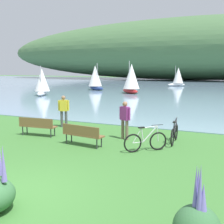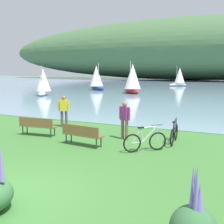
% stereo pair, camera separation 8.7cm
% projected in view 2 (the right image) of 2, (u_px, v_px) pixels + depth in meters
% --- Properties ---
extents(ground_plane, '(200.00, 200.00, 0.00)m').
position_uv_depth(ground_plane, '(12.00, 196.00, 6.84)').
color(ground_plane, '#3D7533').
extents(bay_water, '(180.00, 80.00, 0.04)m').
position_uv_depth(bay_water, '(206.00, 86.00, 51.04)').
color(bay_water, '#7A99B2').
rests_on(bay_water, ground).
extents(distant_hillside, '(118.45, 28.00, 17.09)m').
position_uv_depth(distant_hillside, '(187.00, 49.00, 76.87)').
color(distant_hillside, '#42663D').
rests_on(distant_hillside, bay_water).
extents(park_bench_near_camera, '(1.84, 0.68, 0.88)m').
position_uv_depth(park_bench_near_camera, '(82.00, 133.00, 11.22)').
color(park_bench_near_camera, brown).
rests_on(park_bench_near_camera, ground).
extents(park_bench_further_along, '(1.83, 0.64, 0.88)m').
position_uv_depth(park_bench_further_along, '(37.00, 125.00, 12.92)').
color(park_bench_further_along, brown).
rests_on(park_bench_further_along, ground).
extents(bicycle_leaning_near_bench, '(0.14, 1.77, 1.01)m').
position_uv_depth(bicycle_leaning_near_bench, '(174.00, 134.00, 11.69)').
color(bicycle_leaning_near_bench, black).
rests_on(bicycle_leaning_near_bench, ground).
extents(bicycle_beside_path, '(1.38, 1.20, 1.01)m').
position_uv_depth(bicycle_beside_path, '(145.00, 141.00, 10.49)').
color(bicycle_beside_path, black).
rests_on(bicycle_beside_path, ground).
extents(person_at_shoreline, '(0.58, 0.33, 1.71)m').
position_uv_depth(person_at_shoreline, '(64.00, 109.00, 14.83)').
color(person_at_shoreline, '#4C4C51').
rests_on(person_at_shoreline, ground).
extents(person_on_the_grass, '(0.58, 0.34, 1.71)m').
position_uv_depth(person_on_the_grass, '(125.00, 118.00, 12.19)').
color(person_on_the_grass, '#72604C').
rests_on(person_on_the_grass, ground).
extents(sailboat_nearest_to_shore, '(3.13, 2.52, 3.64)m').
position_uv_depth(sailboat_nearest_to_shore, '(179.00, 77.00, 49.23)').
color(sailboat_nearest_to_shore, white).
rests_on(sailboat_nearest_to_shore, bay_water).
extents(sailboat_mid_bay, '(3.33, 2.75, 3.90)m').
position_uv_depth(sailboat_mid_bay, '(97.00, 77.00, 40.38)').
color(sailboat_mid_bay, navy).
rests_on(sailboat_mid_bay, bay_water).
extents(sailboat_toward_hillside, '(2.29, 3.02, 3.45)m').
position_uv_depth(sailboat_toward_hillside, '(43.00, 82.00, 32.15)').
color(sailboat_toward_hillside, white).
rests_on(sailboat_toward_hillside, bay_water).
extents(sailboat_far_off, '(3.33, 3.17, 4.07)m').
position_uv_depth(sailboat_far_off, '(132.00, 78.00, 34.57)').
color(sailboat_far_off, '#B22323').
rests_on(sailboat_far_off, bay_water).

